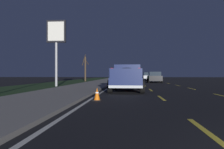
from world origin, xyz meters
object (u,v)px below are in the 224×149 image
sedan_red (127,78)px  traffic_cone_near (97,94)px  sedan_black (154,77)px  pickup_truck (127,77)px  sedan_green (130,76)px  gas_price_sign (56,37)px  bare_tree_far (85,68)px  sedan_silver (148,77)px

sedan_red → traffic_cone_near: 17.87m
sedan_red → sedan_black: bearing=-33.5°
sedan_red → traffic_cone_near: (-17.83, 1.16, -0.50)m
pickup_truck → traffic_cone_near: 6.21m
sedan_green → traffic_cone_near: bearing=177.4°
sedan_black → traffic_cone_near: bearing=168.1°
sedan_red → traffic_cone_near: sedan_red is taller
gas_price_sign → bare_tree_far: size_ratio=1.42×
sedan_black → bare_tree_far: bare_tree_far is taller
bare_tree_far → sedan_silver: bearing=-68.8°
sedan_silver → pickup_truck: bearing=172.6°
sedan_black → bare_tree_far: (5.36, 11.02, 1.50)m
pickup_truck → bare_tree_far: (22.96, 7.31, 1.30)m
pickup_truck → gas_price_sign: size_ratio=0.84×
sedan_green → bare_tree_far: size_ratio=0.97×
pickup_truck → sedan_green: bearing=-0.5°
sedan_black → bare_tree_far: bearing=64.1°
sedan_silver → sedan_red: (-15.37, 3.64, 0.00)m
bare_tree_far → sedan_black: bearing=-115.9°
gas_price_sign → bare_tree_far: gas_price_sign is taller
sedan_red → gas_price_sign: 9.77m
sedan_green → traffic_cone_near: 33.13m
sedan_silver → gas_price_sign: gas_price_sign is taller
sedan_silver → sedan_black: same height
sedan_green → traffic_cone_near: (-33.10, 1.51, -0.50)m
sedan_green → sedan_red: (-15.27, 0.35, 0.00)m
sedan_silver → sedan_black: size_ratio=1.00×
sedan_black → traffic_cone_near: (-23.63, 4.99, -0.50)m
sedan_black → gas_price_sign: gas_price_sign is taller
sedan_silver → bare_tree_far: 11.72m
sedan_black → traffic_cone_near: sedan_black is taller
sedan_silver → gas_price_sign: (-20.95, 10.55, 4.08)m
sedan_green → sedan_silver: bearing=-88.3°
sedan_red → pickup_truck: bearing=-179.4°
gas_price_sign → pickup_truck: bearing=-131.5°
sedan_silver → traffic_cone_near: 33.55m
gas_price_sign → bare_tree_far: bearing=1.0°
sedan_silver → bare_tree_far: bare_tree_far is taller
sedan_silver → sedan_red: same height
sedan_black → bare_tree_far: size_ratio=0.97×
sedan_silver → sedan_black: bearing=-178.9°
sedan_red → gas_price_sign: bearing=129.0°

